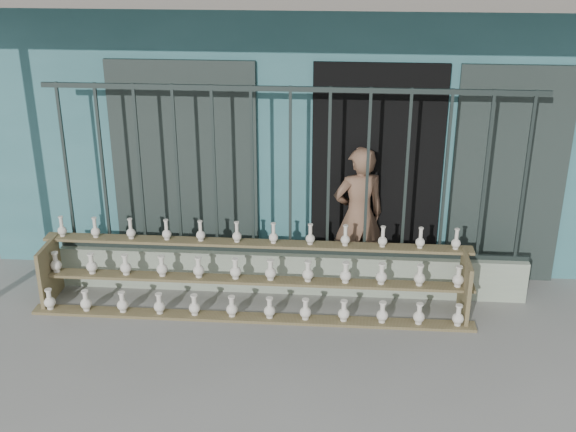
{
  "coord_description": "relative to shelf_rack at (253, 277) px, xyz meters",
  "views": [
    {
      "loc": [
        0.52,
        -5.64,
        3.78
      ],
      "look_at": [
        0.0,
        1.0,
        1.0
      ],
      "focal_mm": 45.0,
      "sensor_mm": 36.0,
      "label": 1
    }
  ],
  "objects": [
    {
      "name": "parapet_wall",
      "position": [
        0.35,
        0.41,
        -0.14
      ],
      "size": [
        5.0,
        0.2,
        0.45
      ],
      "primitive_type": "cube",
      "color": "gray",
      "rests_on": "ground"
    },
    {
      "name": "workshop_building",
      "position": [
        0.36,
        3.34,
        1.26
      ],
      "size": [
        7.4,
        6.6,
        3.21
      ],
      "color": "#33686D",
      "rests_on": "ground"
    },
    {
      "name": "ground",
      "position": [
        0.35,
        -0.89,
        -0.36
      ],
      "size": [
        60.0,
        60.0,
        0.0
      ],
      "primitive_type": "plane",
      "color": "slate"
    },
    {
      "name": "elderly_woman",
      "position": [
        1.07,
        0.73,
        0.41
      ],
      "size": [
        0.65,
        0.52,
        1.55
      ],
      "primitive_type": "imported",
      "rotation": [
        0.0,
        0.0,
        3.43
      ],
      "color": "brown",
      "rests_on": "ground"
    },
    {
      "name": "security_fence",
      "position": [
        0.35,
        0.41,
        0.99
      ],
      "size": [
        5.0,
        0.04,
        1.8
      ],
      "color": "#283330",
      "rests_on": "parapet_wall"
    },
    {
      "name": "shelf_rack",
      "position": [
        0.0,
        0.0,
        0.0
      ],
      "size": [
        4.5,
        0.68,
        0.85
      ],
      "color": "brown",
      "rests_on": "ground"
    }
  ]
}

